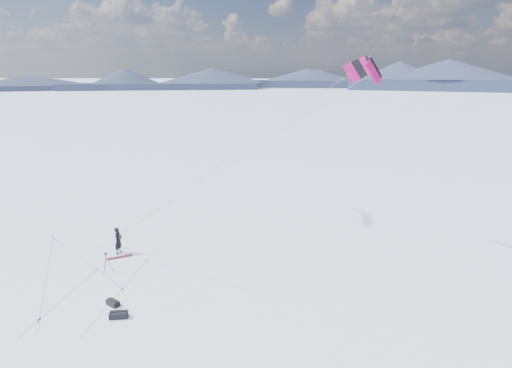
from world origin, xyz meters
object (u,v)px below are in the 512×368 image
(tripod, at_px, (106,260))
(gear_bag_b, at_px, (113,303))
(snowboard, at_px, (120,257))
(gear_bag_a, at_px, (119,315))
(snowkiter, at_px, (119,253))

(tripod, xyz_separation_m, gear_bag_b, (2.57, -3.02, -0.63))
(snowboard, xyz_separation_m, gear_bag_b, (3.09, -4.95, 0.12))
(snowboard, xyz_separation_m, gear_bag_a, (4.03, -5.81, 0.14))
(snowboard, relative_size, gear_bag_b, 1.90)
(snowboard, distance_m, gear_bag_b, 5.84)
(snowboard, relative_size, tripod, 1.27)
(snowboard, bearing_deg, gear_bag_b, -101.49)
(gear_bag_b, bearing_deg, gear_bag_a, -22.54)
(snowkiter, bearing_deg, snowboard, -147.83)
(gear_bag_a, distance_m, gear_bag_b, 1.27)
(snowboard, bearing_deg, snowkiter, 83.89)
(snowkiter, xyz_separation_m, gear_bag_a, (4.44, -6.34, 0.16))
(snowboard, height_order, gear_bag_a, gear_bag_a)
(snowkiter, relative_size, gear_bag_b, 2.16)
(gear_bag_a, bearing_deg, gear_bag_b, 113.13)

